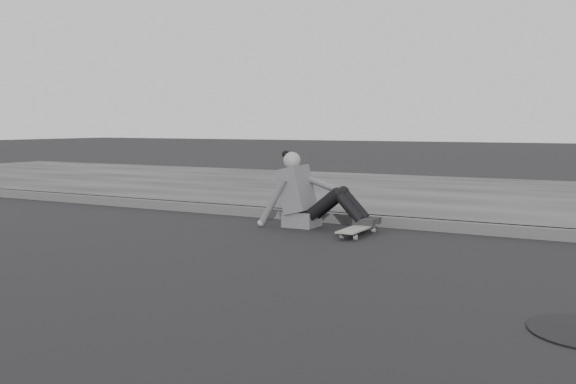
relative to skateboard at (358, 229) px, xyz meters
The scene contains 5 objects.
ground 1.99m from the skateboard, 109.52° to the right, with size 80.00×80.00×0.00m, color black.
curb 0.97m from the skateboard, 133.32° to the left, with size 24.00×0.16×0.12m, color #464646.
sidewalk 3.78m from the skateboard, 100.12° to the left, with size 24.00×6.00×0.12m, color #393939.
skateboard is the anchor object (origin of this frame).
seated_woman 0.83m from the skateboard, 161.47° to the left, with size 1.38×0.46×0.88m.
Camera 1 is at (3.18, -4.41, 1.17)m, focal length 40.00 mm.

